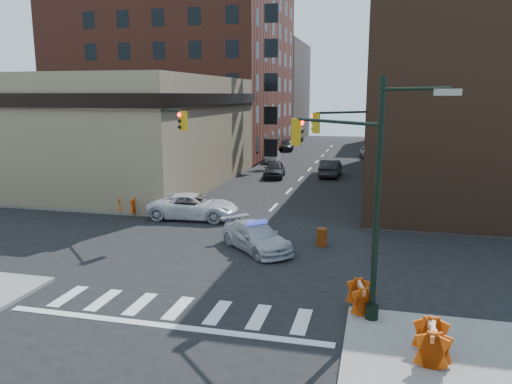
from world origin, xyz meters
The scene contains 29 objects.
ground centered at (0.00, 0.00, 0.00)m, with size 140.00×140.00×0.00m, color black.
sidewalk_nw centered at (-23.00, 32.75, 0.07)m, with size 34.00×54.50×0.15m, color gray.
bank_building centered at (-17.00, 16.50, 4.50)m, with size 22.00×22.00×9.00m, color #857357.
apartment_block centered at (-18.50, 40.00, 12.00)m, with size 25.00×25.00×24.00m, color brown.
commercial_row_ne centered at (13.00, 22.50, 7.00)m, with size 14.00×34.00×14.00m, color #4F2F1F.
filler_nw centered at (-16.00, 62.00, 8.00)m, with size 20.00×18.00×16.00m, color brown.
filler_ne centered at (14.00, 58.00, 6.00)m, with size 16.00×16.00×12.00m, color brown.
signal_pole_se centered at (6.04, -5.52, 4.61)m, with size 5.40×5.27×8.00m.
signal_pole_nw centered at (-5.85, 5.34, 4.34)m, with size 3.58×3.67×8.00m.
signal_pole_ne centered at (5.84, 5.35, 4.34)m, with size 3.67×3.58×8.00m.
tree_ne_near centered at (7.50, 26.00, 3.49)m, with size 3.00×3.00×4.85m.
tree_ne_far centered at (7.50, 34.00, 3.49)m, with size 3.00×3.00×4.85m.
police_car centered at (1.10, 0.56, 0.68)m, with size 1.89×4.66×1.35m, color #B9B9BD.
pickup centered at (-4.18, 5.80, 0.78)m, with size 2.57×5.58×1.55m, color silver.
parked_car_wnear centered at (-2.50, 22.28, 0.75)m, with size 1.78×4.42×1.50m, color black.
parked_car_wfar centered at (-4.79, 32.12, 0.64)m, with size 1.36×3.90×1.28m, color gray.
parked_car_wdeep centered at (-5.50, 44.38, 0.72)m, with size 2.03×4.99×1.45m, color black.
parked_car_enear centered at (2.50, 23.99, 0.80)m, with size 1.69×4.85×1.60m, color black.
parked_car_efar centered at (5.50, 39.51, 0.71)m, with size 1.68×4.18×1.43m, color #919499.
pedestrian_a centered at (-9.73, 6.00, 1.11)m, with size 0.70×0.46×1.92m, color black.
pedestrian_b centered at (-10.35, 8.66, 1.02)m, with size 0.85×0.66×1.74m, color black.
pedestrian_c centered at (-13.00, 9.30, 1.14)m, with size 1.17×0.49×1.99m, color black.
barrel_road centered at (4.17, 1.97, 0.46)m, with size 0.52×0.52×0.92m, color #BF5608.
barrel_bank centered at (-5.50, 6.07, 0.45)m, with size 0.50×0.50×0.90m, color #E44A0A.
barricade_se_a centered at (6.40, -5.70, 0.63)m, with size 1.27×0.64×0.95m, color red, non-canonical shape.
barricade_se_b centered at (8.50, -8.61, 0.67)m, with size 1.37×0.69×1.03m, color #E33A0A, non-canonical shape.
barricade_se_c centered at (8.50, -8.50, 0.64)m, with size 1.31×0.65×0.98m, color red, non-canonical shape.
barricade_nw_a centered at (-6.50, 6.10, 0.60)m, with size 1.21×0.61×0.91m, color red, non-canonical shape.
barricade_nw_b centered at (-8.50, 5.70, 0.66)m, with size 1.35×0.68×1.01m, color #D06B09, non-canonical shape.
Camera 1 is at (6.75, -22.48, 7.60)m, focal length 35.00 mm.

